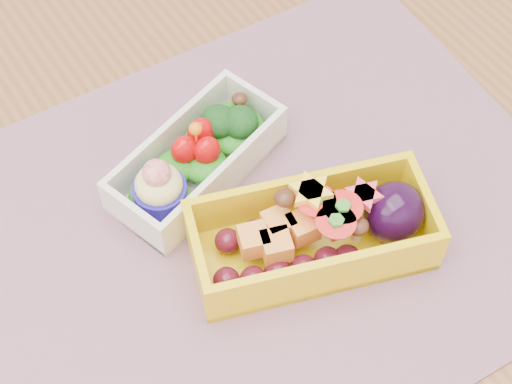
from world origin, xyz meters
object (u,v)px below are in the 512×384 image
bento_yellow (318,233)px  placemat (252,226)px  table (212,310)px  bento_white (196,159)px

bento_yellow → placemat: bearing=140.5°
table → bento_white: (0.04, 0.07, 0.12)m
bento_white → bento_yellow: size_ratio=0.83×
placemat → bento_yellow: 0.06m
placemat → bento_white: (-0.01, 0.07, 0.02)m
bento_yellow → table: bearing=169.5°
bento_white → bento_yellow: 0.13m
table → placemat: size_ratio=2.27×
bento_white → bento_yellow: bento_white is taller
placemat → bento_yellow: size_ratio=2.52×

